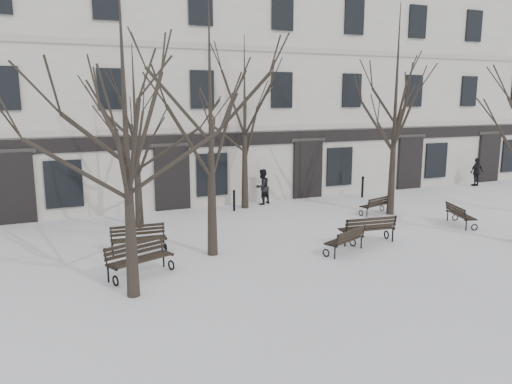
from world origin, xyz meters
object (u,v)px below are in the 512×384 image
tree_0 (124,102)px  bench_1 (346,239)px  bench_2 (368,228)px  bench_4 (376,204)px  bench_5 (460,214)px  bench_0 (139,258)px  bench_3 (139,238)px  tree_1 (210,99)px

tree_0 → bench_1: 8.42m
bench_2 → bench_4: (3.00, 3.55, -0.11)m
bench_5 → bench_0: bearing=112.1°
tree_0 → bench_5: tree_0 is taller
bench_0 → bench_3: bench_0 is taller
tree_0 → bench_3: 5.84m
bench_5 → bench_2: bearing=116.0°
bench_3 → bench_4: 10.67m
bench_0 → bench_4: size_ratio=1.22×
tree_0 → tree_1: 3.87m
tree_1 → bench_0: bearing=-158.3°
tree_0 → bench_4: tree_0 is taller
bench_1 → bench_4: (4.32, 4.19, -0.02)m
tree_1 → bench_4: (8.41, 2.62, -4.58)m
bench_0 → bench_5: bearing=-18.3°
bench_0 → tree_1: bearing=0.3°
bench_1 → bench_5: 6.30m
bench_1 → bench_5: (6.18, 1.24, 0.00)m
tree_1 → bench_0: 5.26m
tree_1 → bench_5: 11.24m
bench_1 → bench_4: bearing=-159.5°
tree_0 → bench_0: (0.43, 1.46, -4.42)m
bench_1 → bench_5: same height
bench_5 → bench_4: bearing=51.2°
bench_0 → bench_4: (10.96, 3.64, -0.10)m
bench_2 → tree_1: bearing=-3.6°
bench_0 → bench_1: bench_0 is taller
tree_0 → bench_1: bearing=7.4°
bench_3 → bench_4: bench_3 is taller
tree_0 → bench_2: size_ratio=3.89×
bench_0 → bench_1: bearing=-26.1°
bench_0 → bench_5: (12.82, 0.69, -0.07)m
tree_1 → bench_0: (-2.55, -1.02, -4.48)m
tree_0 → bench_5: bearing=9.2°
bench_3 → bench_4: bearing=10.9°
bench_3 → bench_1: bearing=-20.6°
bench_1 → bench_4: size_ratio=1.05×
tree_1 → bench_2: bearing=-9.7°
bench_1 → bench_2: bench_2 is taller
bench_0 → bench_2: (7.96, 0.09, 0.01)m
bench_4 → bench_5: size_ratio=0.95×
bench_0 → bench_2: size_ratio=1.00×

